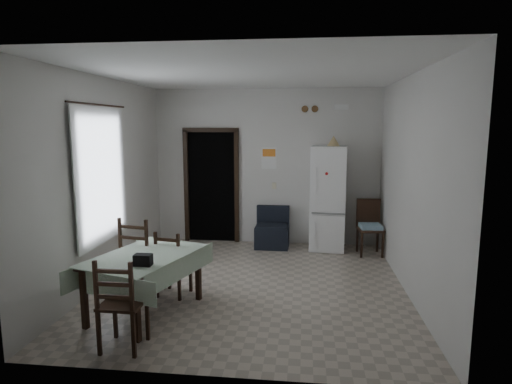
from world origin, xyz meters
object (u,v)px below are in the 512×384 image
object	(u,v)px
dining_table	(146,284)
fridge	(328,198)
dining_chair_far_left	(142,255)
navy_seat	(272,227)
dining_chair_far_right	(174,263)
dining_chair_near_head	(123,302)
corner_chair	(370,228)

from	to	relation	value
dining_table	fridge	bearing A→B (deg)	70.17
fridge	dining_chair_far_left	size ratio (longest dim) A/B	1.76
fridge	navy_seat	xyz separation A→B (m)	(-1.00, 0.00, -0.57)
navy_seat	dining_chair_far_left	bearing A→B (deg)	-122.42
dining_chair_far_right	dining_chair_near_head	bearing A→B (deg)	97.41
corner_chair	dining_chair_far_right	distance (m)	3.53
navy_seat	dining_chair_far_left	distance (m)	2.84
fridge	dining_table	xyz separation A→B (m)	(-2.29, -2.97, -0.57)
fridge	dining_table	bearing A→B (deg)	-122.01
fridge	corner_chair	size ratio (longest dim) A/B	1.95
fridge	dining_chair_far_right	size ratio (longest dim) A/B	2.12
dining_chair_near_head	dining_chair_far_right	bearing A→B (deg)	-92.93
corner_chair	dining_chair_far_right	size ratio (longest dim) A/B	1.09
fridge	dining_chair_far_right	xyz separation A→B (m)	(-2.13, -2.39, -0.49)
navy_seat	dining_chair_far_left	xyz separation A→B (m)	(-1.55, -2.38, 0.16)
dining_table	dining_chair_far_right	bearing A→B (deg)	92.20
fridge	corner_chair	distance (m)	0.90
dining_chair_near_head	corner_chair	bearing A→B (deg)	-129.32
fridge	dining_chair_far_left	world-z (taller)	fridge
dining_table	dining_chair_near_head	distance (m)	0.82
dining_table	dining_chair_near_head	world-z (taller)	dining_chair_near_head
navy_seat	corner_chair	xyz separation A→B (m)	(1.72, -0.29, 0.11)
dining_chair_far_left	dining_chair_far_right	xyz separation A→B (m)	(0.43, -0.01, -0.09)
fridge	dining_chair_far_right	bearing A→B (deg)	-126.11
corner_chair	dining_chair_far_left	distance (m)	3.88
dining_chair_far_right	dining_chair_near_head	xyz separation A→B (m)	(-0.09, -1.39, 0.04)
corner_chair	dining_table	xyz separation A→B (m)	(-3.01, -2.68, -0.12)
dining_chair_far_left	dining_table	bearing A→B (deg)	124.62
fridge	navy_seat	size ratio (longest dim) A/B	2.54
fridge	navy_seat	distance (m)	1.15
dining_chair_far_left	navy_seat	bearing A→B (deg)	-112.27
fridge	dining_chair_far_right	distance (m)	3.23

